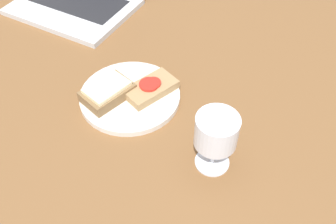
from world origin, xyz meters
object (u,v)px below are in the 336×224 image
Objects in this scene: plate at (130,96)px; sandwich_with_cheese at (108,91)px; sandwich_with_tomato at (151,88)px; wine_glass at (216,133)px.

sandwich_with_cheese is at bearing -141.86° from plate.
wine_glass reaches higher than sandwich_with_tomato.
wine_glass is at bearing -27.31° from sandwich_with_tomato.
sandwich_with_cheese reaches higher than sandwich_with_tomato.
wine_glass is at bearing -9.03° from sandwich_with_cheese.
plate is 1.70× the size of sandwich_with_tomato.
plate is at bearing 38.14° from sandwich_with_cheese.
wine_glass reaches higher than plate.
sandwich_with_tomato is 1.05× the size of wine_glass.
sandwich_with_tomato is at bearing 152.69° from wine_glass.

